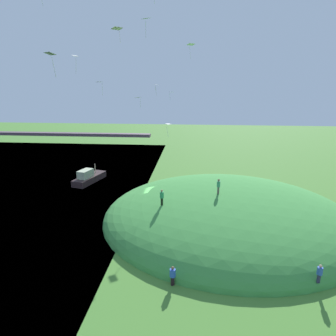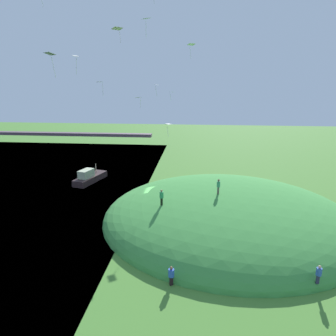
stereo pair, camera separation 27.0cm
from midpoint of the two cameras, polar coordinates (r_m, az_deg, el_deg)
ground_plane at (r=38.61m, az=-2.33°, el=-7.65°), size 160.00×160.00×0.00m
grass_hill at (r=36.70m, az=11.59°, el=-9.30°), size 29.60×27.76×6.71m
bridge_deck_far at (r=77.81m, az=-22.68°, el=6.12°), size 52.46×1.80×0.70m
boat_on_lake at (r=49.65m, az=-14.76°, el=-1.74°), size 3.84×7.04×2.58m
person_watching_kites at (r=34.00m, az=9.92°, el=-3.17°), size 0.50×0.50×1.77m
person_near_shore at (r=26.55m, az=27.34°, el=-17.45°), size 0.43×0.43×1.59m
person_on_hilltop at (r=24.75m, az=0.97°, el=-19.71°), size 0.65×0.65×1.70m
person_with_child at (r=31.95m, az=-1.01°, el=-5.32°), size 0.57×0.57×1.76m
kite_0 at (r=39.46m, az=-12.73°, el=15.66°), size 0.80×0.63×1.74m
kite_1 at (r=40.24m, az=4.72°, el=22.54°), size 1.16×1.10×1.78m
kite_2 at (r=35.94m, az=-5.52°, el=13.26°), size 0.92×0.83×1.30m
kite_3 at (r=37.25m, az=-17.19°, el=19.61°), size 0.75×0.83×2.08m
kite_5 at (r=37.49m, az=-9.49°, el=24.93°), size 1.36×1.41×1.64m
kite_6 at (r=38.20m, az=-4.00°, el=26.64°), size 1.24×1.19×2.12m
kite_7 at (r=41.95m, az=0.85°, el=14.32°), size 0.79×0.85×1.25m
kite_9 at (r=28.60m, az=-21.50°, el=19.59°), size 1.19×1.12×2.09m
kite_10 at (r=38.33m, az=0.28°, el=8.32°), size 0.97×1.06×1.68m
kite_11 at (r=36.72m, az=-2.01°, el=15.61°), size 0.54×0.73×1.37m
mooring_post at (r=36.25m, az=-5.94°, el=-8.36°), size 0.14×0.14×1.17m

